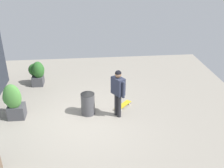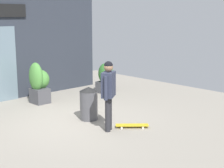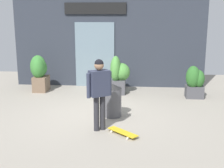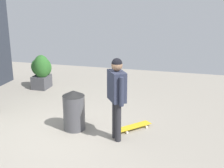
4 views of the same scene
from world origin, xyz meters
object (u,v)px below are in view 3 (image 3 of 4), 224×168
planter_box_left (39,71)px  skateboard (123,132)px  planter_box_right (119,74)px  trash_bin (113,100)px  planter_box_mid (196,81)px  skateboarder (99,87)px

planter_box_left → skateboard: bearing=-50.3°
planter_box_right → trash_bin: 2.47m
skateboard → trash_bin: 1.37m
planter_box_left → trash_bin: 3.79m
planter_box_left → trash_bin: planter_box_left is taller
planter_box_right → planter_box_mid: (2.54, -0.39, -0.09)m
skateboard → planter_box_left: 4.97m
skateboarder → planter_box_left: bearing=-177.1°
skateboarder → skateboard: 1.16m
planter_box_right → planter_box_mid: 2.57m
planter_box_left → planter_box_right: planter_box_right is taller
planter_box_left → planter_box_mid: size_ratio=1.21×
planter_box_left → trash_bin: bearing=-41.9°
skateboarder → skateboard: bearing=32.1°
skateboard → planter_box_mid: bearing=99.4°
skateboarder → planter_box_mid: bearing=104.7°
skateboard → planter_box_left: planter_box_left is taller
skateboarder → planter_box_mid: size_ratio=1.59×
planter_box_mid → trash_bin: planter_box_mid is taller
skateboarder → skateboard: (0.56, -0.26, -0.98)m
skateboard → trash_bin: size_ratio=0.83×
skateboarder → planter_box_left: size_ratio=1.32×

